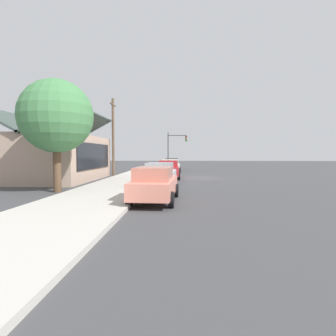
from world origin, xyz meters
name	(u,v)px	position (x,y,z in m)	size (l,w,h in m)	color
ground_plane	(199,178)	(0.00, 0.00, 0.00)	(120.00, 120.00, 0.00)	#424244
sidewalk_curb	(137,177)	(0.00, 5.60, 0.08)	(60.00, 4.20, 0.16)	beige
car_coral	(155,184)	(-12.57, 2.67, 0.81)	(4.65, 2.08, 1.59)	#EA8C75
car_silver	(160,174)	(-6.73, 2.90, 0.82)	(4.71, 2.15, 1.59)	silver
car_cherry	(169,169)	(-0.79, 2.66, 0.81)	(4.65, 2.02, 1.59)	red
car_ivory	(171,166)	(5.45, 2.78, 0.82)	(4.68, 2.17, 1.59)	silver
car_charcoal	(172,164)	(11.62, 2.87, 0.82)	(4.87, 2.04, 1.59)	#2D3035
storefront_building	(54,156)	(-2.62, 11.98, 1.95)	(10.29, 7.05, 5.53)	tan
shade_tree	(56,117)	(-9.67, 8.49, 4.25)	(4.08, 4.08, 6.31)	brown
traffic_light_main	(175,145)	(15.46, 2.54, 3.49)	(0.37, 2.79, 5.20)	#383833
utility_pole_wooden	(113,136)	(1.90, 8.20, 3.93)	(1.80, 0.24, 7.50)	brown
fire_hydrant_red	(142,179)	(-6.43, 4.20, 0.50)	(0.22, 0.22, 0.71)	red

